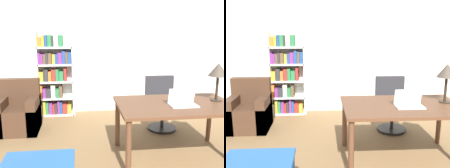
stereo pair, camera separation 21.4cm
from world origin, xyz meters
TOP-DOWN VIEW (x-y plane):
  - wall_back at (0.00, 4.53)m, footprint 8.00×0.06m
  - desk at (0.41, 2.26)m, footprint 1.59×1.03m
  - laptop at (0.46, 2.17)m, footprint 0.36×0.21m
  - table_lamp at (1.02, 2.33)m, footprint 0.27×0.27m
  - office_chair at (0.56, 3.35)m, footprint 0.54×0.54m
  - armchair at (-1.95, 3.52)m, footprint 0.69×0.66m
  - bookshelf at (-1.39, 4.34)m, footprint 0.73×0.28m

SIDE VIEW (x-z plane):
  - armchair at x=-1.95m, z-range -0.14..0.75m
  - office_chair at x=0.56m, z-range -0.04..0.89m
  - desk at x=0.41m, z-range 0.30..1.07m
  - bookshelf at x=-1.39m, z-range -0.05..1.68m
  - laptop at x=0.46m, z-range 0.71..0.93m
  - table_lamp at x=1.02m, z-range 0.93..1.46m
  - wall_back at x=0.00m, z-range 0.00..2.70m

